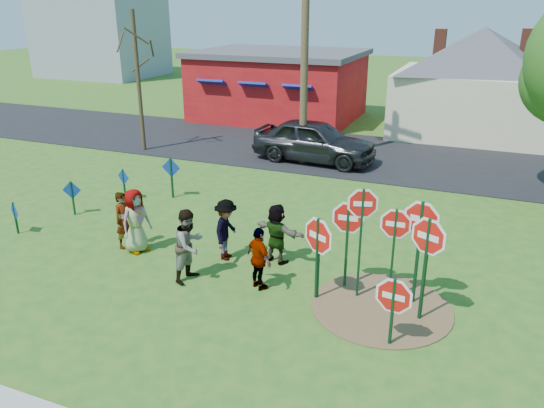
{
  "coord_description": "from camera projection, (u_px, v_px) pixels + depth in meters",
  "views": [
    {
      "loc": [
        6.15,
        -11.62,
        6.53
      ],
      "look_at": [
        0.95,
        1.1,
        1.28
      ],
      "focal_mm": 35.0,
      "sensor_mm": 36.0,
      "label": 1
    }
  ],
  "objects": [
    {
      "name": "cream_house",
      "position": [
        479.0,
        77.0,
        27.13
      ],
      "size": [
        9.4,
        9.4,
        6.5
      ],
      "color": "beige",
      "rests_on": "ground"
    },
    {
      "name": "stop_sign_b",
      "position": [
        362.0,
        216.0,
        11.83
      ],
      "size": [
        0.91,
        0.28,
        2.83
      ],
      "rotation": [
        0.0,
        0.0,
        0.29
      ],
      "color": "#103A1F",
      "rests_on": "ground"
    },
    {
      "name": "stop_sign_a",
      "position": [
        318.0,
        242.0,
        11.97
      ],
      "size": [
        1.04,
        0.58,
        2.19
      ],
      "rotation": [
        0.0,
        0.0,
        -0.5
      ],
      "color": "#103A1F",
      "rests_on": "ground"
    },
    {
      "name": "stop_sign_g",
      "position": [
        348.0,
        226.0,
        12.44
      ],
      "size": [
        1.06,
        0.09,
        2.35
      ],
      "rotation": [
        0.0,
        0.0,
        0.06
      ],
      "color": "#103A1F",
      "rests_on": "ground"
    },
    {
      "name": "blue_diamond_a",
      "position": [
        15.0,
        215.0,
        15.76
      ],
      "size": [
        0.54,
        0.26,
        1.01
      ],
      "rotation": [
        0.0,
        0.0,
        -0.43
      ],
      "color": "#103A1F",
      "rests_on": "ground"
    },
    {
      "name": "utility_pole",
      "position": [
        305.0,
        36.0,
        21.1
      ],
      "size": [
        2.44,
        0.45,
        9.99
      ],
      "rotation": [
        0.0,
        0.0,
        -0.13
      ],
      "color": "#4C3823",
      "rests_on": "ground"
    },
    {
      "name": "person_a",
      "position": [
        136.0,
        221.0,
        14.55
      ],
      "size": [
        0.82,
        1.02,
        1.82
      ],
      "primitive_type": "imported",
      "rotation": [
        0.0,
        0.0,
        1.26
      ],
      "color": "#4C6199",
      "rests_on": "ground"
    },
    {
      "name": "stop_sign_c",
      "position": [
        395.0,
        234.0,
        11.78
      ],
      "size": [
        0.95,
        0.07,
        2.42
      ],
      "rotation": [
        0.0,
        0.0,
        0.05
      ],
      "color": "#103A1F",
      "rests_on": "ground"
    },
    {
      "name": "distant_building",
      "position": [
        101.0,
        31.0,
        48.96
      ],
      "size": [
        10.0,
        8.0,
        8.0
      ],
      "primitive_type": "cube",
      "color": "#8C939E",
      "rests_on": "ground"
    },
    {
      "name": "ground",
      "position": [
        225.0,
        256.0,
        14.56
      ],
      "size": [
        120.0,
        120.0,
        0.0
      ],
      "primitive_type": "plane",
      "color": "#27601B",
      "rests_on": "ground"
    },
    {
      "name": "person_b",
      "position": [
        124.0,
        220.0,
        14.83
      ],
      "size": [
        0.51,
        0.67,
        1.64
      ],
      "primitive_type": "imported",
      "rotation": [
        0.0,
        0.0,
        1.36
      ],
      "color": "#266A62",
      "rests_on": "ground"
    },
    {
      "name": "suv",
      "position": [
        314.0,
        141.0,
        22.8
      ],
      "size": [
        5.45,
        2.54,
        1.81
      ],
      "primitive_type": "imported",
      "rotation": [
        0.0,
        0.0,
        1.49
      ],
      "color": "#2E2D31",
      "rests_on": "road"
    },
    {
      "name": "stop_sign_d",
      "position": [
        421.0,
        228.0,
        11.63
      ],
      "size": [
        1.09,
        0.28,
        2.66
      ],
      "rotation": [
        0.0,
        0.0,
        -0.23
      ],
      "color": "#103A1F",
      "rests_on": "ground"
    },
    {
      "name": "person_e",
      "position": [
        259.0,
        259.0,
        12.65
      ],
      "size": [
        0.99,
        0.84,
        1.59
      ],
      "primitive_type": "imported",
      "rotation": [
        0.0,
        0.0,
        2.56
      ],
      "color": "#54305E",
      "rests_on": "ground"
    },
    {
      "name": "blue_diamond_c",
      "position": [
        124.0,
        181.0,
        18.49
      ],
      "size": [
        0.57,
        0.17,
        1.13
      ],
      "rotation": [
        0.0,
        0.0,
        -0.27
      ],
      "color": "#103A1F",
      "rests_on": "ground"
    },
    {
      "name": "person_c",
      "position": [
        189.0,
        245.0,
        13.04
      ],
      "size": [
        0.84,
        1.01,
        1.87
      ],
      "primitive_type": "imported",
      "rotation": [
        0.0,
        0.0,
        1.41
      ],
      "color": "#94513F",
      "rests_on": "ground"
    },
    {
      "name": "person_d",
      "position": [
        226.0,
        230.0,
        14.14
      ],
      "size": [
        0.74,
        1.15,
        1.69
      ],
      "primitive_type": "imported",
      "rotation": [
        0.0,
        0.0,
        1.68
      ],
      "color": "#35353A",
      "rests_on": "ground"
    },
    {
      "name": "blue_diamond_b",
      "position": [
        72.0,
        194.0,
        17.15
      ],
      "size": [
        0.58,
        0.23,
        1.16
      ],
      "rotation": [
        0.0,
        0.0,
        0.35
      ],
      "color": "#103A1F",
      "rests_on": "ground"
    },
    {
      "name": "blue_diamond_d",
      "position": [
        171.0,
        173.0,
        18.6
      ],
      "size": [
        0.71,
        0.07,
        1.47
      ],
      "rotation": [
        0.0,
        0.0,
        0.07
      ],
      "color": "#103A1F",
      "rests_on": "ground"
    },
    {
      "name": "stop_sign_e",
      "position": [
        393.0,
        300.0,
        10.44
      ],
      "size": [
        1.02,
        0.14,
        1.64
      ],
      "rotation": [
        0.0,
        0.0,
        -0.12
      ],
      "color": "#103A1F",
      "rests_on": "ground"
    },
    {
      "name": "person_f",
      "position": [
        277.0,
        234.0,
        13.97
      ],
      "size": [
        1.6,
        0.86,
        1.64
      ],
      "primitive_type": "imported",
      "rotation": [
        0.0,
        0.0,
        2.88
      ],
      "color": "#1B4822",
      "rests_on": "ground"
    },
    {
      "name": "bare_tree_west",
      "position": [
        137.0,
        62.0,
        23.48
      ],
      "size": [
        1.8,
        1.8,
        6.26
      ],
      "color": "#382819",
      "rests_on": "ground"
    },
    {
      "name": "road",
      "position": [
        338.0,
        152.0,
        24.49
      ],
      "size": [
        120.0,
        7.5,
        0.04
      ],
      "primitive_type": "cube",
      "color": "black",
      "rests_on": "ground"
    },
    {
      "name": "stop_sign_f",
      "position": [
        428.0,
        245.0,
        11.02
      ],
      "size": [
        1.01,
        0.47,
        2.55
      ],
      "rotation": [
        0.0,
        0.0,
        -0.43
      ],
      "color": "#103A1F",
      "rests_on": "ground"
    },
    {
      "name": "red_building",
      "position": [
        279.0,
        84.0,
        31.36
      ],
      "size": [
        9.4,
        7.69,
        3.9
      ],
      "color": "maroon",
      "rests_on": "ground"
    },
    {
      "name": "dirt_patch",
      "position": [
        381.0,
        307.0,
        12.1
      ],
      "size": [
        3.2,
        3.2,
        0.03
      ],
      "primitive_type": "cylinder",
      "color": "brown",
      "rests_on": "ground"
    }
  ]
}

